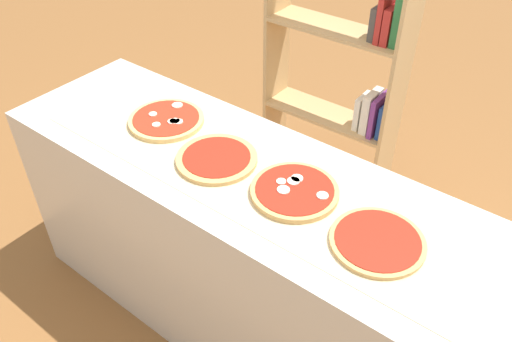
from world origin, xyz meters
TOP-DOWN VIEW (x-y plane):
  - ground_plane at (0.00, 0.00)m, footprint 12.00×12.00m
  - counter at (0.00, 0.00)m, footprint 2.23×0.65m
  - parchment_paper at (0.00, 0.00)m, footprint 1.84×0.47m
  - pizza_mozzarella_0 at (-0.51, 0.05)m, footprint 0.31×0.31m
  - pizza_plain_1 at (-0.17, -0.02)m, footprint 0.31×0.31m
  - pizza_mozzarella_2 at (0.17, 0.00)m, footprint 0.31×0.31m
  - pizza_plain_3 at (0.51, -0.04)m, footprint 0.30×0.30m
  - bookshelf at (-0.21, 1.06)m, footprint 0.76×0.24m

SIDE VIEW (x-z plane):
  - ground_plane at x=0.00m, z-range 0.00..0.00m
  - counter at x=0.00m, z-range 0.00..0.92m
  - bookshelf at x=-0.21m, z-range -0.04..1.52m
  - parchment_paper at x=0.00m, z-range 0.92..0.92m
  - pizza_plain_3 at x=0.51m, z-range 0.92..0.94m
  - pizza_plain_1 at x=-0.17m, z-range 0.92..0.94m
  - pizza_mozzarella_0 at x=-0.51m, z-range 0.92..0.94m
  - pizza_mozzarella_2 at x=0.17m, z-range 0.92..0.94m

